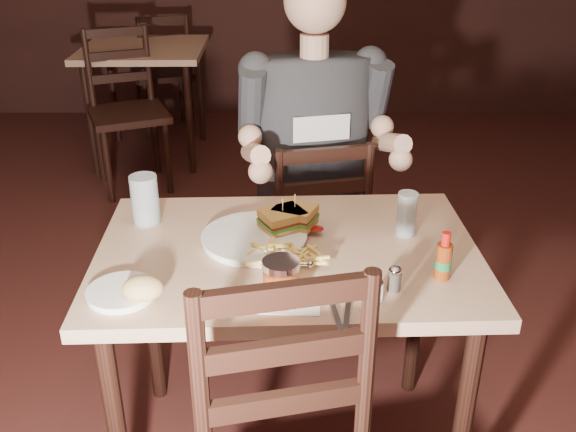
{
  "coord_description": "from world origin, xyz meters",
  "views": [
    {
      "loc": [
        0.02,
        -1.79,
        1.66
      ],
      "look_at": [
        0.01,
        -0.17,
        0.85
      ],
      "focal_mm": 40.0,
      "sensor_mm": 36.0,
      "label": 1
    }
  ],
  "objects_px": {
    "bg_table": "(144,60)",
    "glass_right": "(407,214)",
    "bg_chair_near": "(129,114)",
    "syrup_dispenser": "(281,282)",
    "side_plate": "(122,293)",
    "hot_sauce": "(444,256)",
    "chair_far": "(310,234)",
    "glass_left": "(145,200)",
    "main_table": "(288,278)",
    "bg_chair_far": "(162,73)",
    "diner": "(316,116)",
    "dinner_plate": "(254,239)"
  },
  "relations": [
    {
      "from": "bg_table",
      "to": "glass_right",
      "type": "height_order",
      "value": "glass_right"
    },
    {
      "from": "bg_chair_near",
      "to": "glass_right",
      "type": "distance_m",
      "value": 2.49
    },
    {
      "from": "syrup_dispenser",
      "to": "side_plate",
      "type": "height_order",
      "value": "syrup_dispenser"
    },
    {
      "from": "bg_table",
      "to": "hot_sauce",
      "type": "xyz_separation_m",
      "value": [
        1.39,
        -2.87,
        0.16
      ]
    },
    {
      "from": "chair_far",
      "to": "hot_sauce",
      "type": "distance_m",
      "value": 0.99
    },
    {
      "from": "glass_left",
      "to": "glass_right",
      "type": "xyz_separation_m",
      "value": [
        0.77,
        -0.07,
        -0.01
      ]
    },
    {
      "from": "main_table",
      "to": "chair_far",
      "type": "relative_size",
      "value": 1.25
    },
    {
      "from": "bg_chair_far",
      "to": "bg_table",
      "type": "bearing_deg",
      "value": 68.56
    },
    {
      "from": "bg_chair_far",
      "to": "glass_right",
      "type": "bearing_deg",
      "value": 91.24
    },
    {
      "from": "hot_sauce",
      "to": "syrup_dispenser",
      "type": "distance_m",
      "value": 0.43
    },
    {
      "from": "chair_far",
      "to": "bg_chair_far",
      "type": "height_order",
      "value": "bg_chair_far"
    },
    {
      "from": "bg_chair_near",
      "to": "syrup_dispenser",
      "type": "bearing_deg",
      "value": -90.97
    },
    {
      "from": "diner",
      "to": "glass_right",
      "type": "distance_m",
      "value": 0.62
    },
    {
      "from": "bg_table",
      "to": "syrup_dispenser",
      "type": "height_order",
      "value": "syrup_dispenser"
    },
    {
      "from": "bg_chair_far",
      "to": "glass_left",
      "type": "height_order",
      "value": "glass_left"
    },
    {
      "from": "bg_chair_near",
      "to": "side_plate",
      "type": "xyz_separation_m",
      "value": [
        0.57,
        -2.41,
        0.3
      ]
    },
    {
      "from": "bg_table",
      "to": "bg_chair_near",
      "type": "relative_size",
      "value": 0.85
    },
    {
      "from": "main_table",
      "to": "chair_far",
      "type": "height_order",
      "value": "chair_far"
    },
    {
      "from": "dinner_plate",
      "to": "hot_sauce",
      "type": "bearing_deg",
      "value": -21.01
    },
    {
      "from": "bg_chair_far",
      "to": "diner",
      "type": "height_order",
      "value": "diner"
    },
    {
      "from": "glass_left",
      "to": "side_plate",
      "type": "relative_size",
      "value": 0.9
    },
    {
      "from": "glass_left",
      "to": "hot_sauce",
      "type": "xyz_separation_m",
      "value": [
        0.83,
        -0.31,
        -0.01
      ]
    },
    {
      "from": "chair_far",
      "to": "glass_right",
      "type": "xyz_separation_m",
      "value": [
        0.26,
        -0.61,
        0.4
      ]
    },
    {
      "from": "bg_chair_near",
      "to": "hot_sauce",
      "type": "bearing_deg",
      "value": -81.83
    },
    {
      "from": "main_table",
      "to": "chair_far",
      "type": "xyz_separation_m",
      "value": [
        0.08,
        0.7,
        -0.24
      ]
    },
    {
      "from": "chair_far",
      "to": "syrup_dispenser",
      "type": "distance_m",
      "value": 1.05
    },
    {
      "from": "main_table",
      "to": "dinner_plate",
      "type": "distance_m",
      "value": 0.15
    },
    {
      "from": "bg_chair_near",
      "to": "diner",
      "type": "xyz_separation_m",
      "value": [
        1.08,
        -1.52,
        0.47
      ]
    },
    {
      "from": "dinner_plate",
      "to": "main_table",
      "type": "bearing_deg",
      "value": -24.32
    },
    {
      "from": "side_plate",
      "to": "bg_table",
      "type": "bearing_deg",
      "value": 100.96
    },
    {
      "from": "bg_chair_near",
      "to": "diner",
      "type": "height_order",
      "value": "diner"
    },
    {
      "from": "diner",
      "to": "syrup_dispenser",
      "type": "xyz_separation_m",
      "value": [
        -0.11,
        -0.92,
        -0.12
      ]
    },
    {
      "from": "bg_chair_far",
      "to": "glass_right",
      "type": "height_order",
      "value": "bg_chair_far"
    },
    {
      "from": "bg_chair_near",
      "to": "dinner_plate",
      "type": "relative_size",
      "value": 3.26
    },
    {
      "from": "diner",
      "to": "glass_left",
      "type": "relative_size",
      "value": 6.53
    },
    {
      "from": "main_table",
      "to": "glass_left",
      "type": "bearing_deg",
      "value": 159.2
    },
    {
      "from": "bg_chair_near",
      "to": "syrup_dispenser",
      "type": "xyz_separation_m",
      "value": [
        0.97,
        -2.43,
        0.35
      ]
    },
    {
      "from": "bg_chair_near",
      "to": "bg_chair_far",
      "type": "bearing_deg",
      "value": 67.3
    },
    {
      "from": "bg_table",
      "to": "bg_chair_near",
      "type": "distance_m",
      "value": 0.59
    },
    {
      "from": "diner",
      "to": "syrup_dispenser",
      "type": "height_order",
      "value": "diner"
    },
    {
      "from": "bg_table",
      "to": "glass_left",
      "type": "bearing_deg",
      "value": -77.78
    },
    {
      "from": "glass_right",
      "to": "hot_sauce",
      "type": "distance_m",
      "value": 0.25
    },
    {
      "from": "main_table",
      "to": "bg_table",
      "type": "xyz_separation_m",
      "value": [
        -0.98,
        2.72,
        0.0
      ]
    },
    {
      "from": "bg_chair_far",
      "to": "bg_chair_near",
      "type": "xyz_separation_m",
      "value": [
        0.0,
        -1.1,
        0.03
      ]
    },
    {
      "from": "main_table",
      "to": "hot_sauce",
      "type": "height_order",
      "value": "hot_sauce"
    },
    {
      "from": "bg_table",
      "to": "chair_far",
      "type": "bearing_deg",
      "value": -62.08
    },
    {
      "from": "glass_left",
      "to": "hot_sauce",
      "type": "relative_size",
      "value": 1.14
    },
    {
      "from": "bg_chair_far",
      "to": "bg_chair_near",
      "type": "bearing_deg",
      "value": 68.56
    },
    {
      "from": "main_table",
      "to": "glass_right",
      "type": "xyz_separation_m",
      "value": [
        0.34,
        0.09,
        0.16
      ]
    },
    {
      "from": "hot_sauce",
      "to": "dinner_plate",
      "type": "bearing_deg",
      "value": 158.99
    }
  ]
}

